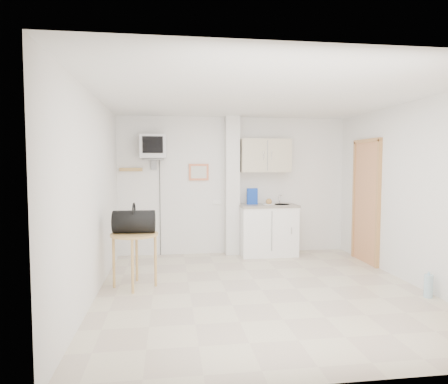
{
  "coord_description": "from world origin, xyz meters",
  "views": [
    {
      "loc": [
        -1.19,
        -4.99,
        1.64
      ],
      "look_at": [
        -0.41,
        0.6,
        1.25
      ],
      "focal_mm": 32.0,
      "sensor_mm": 36.0,
      "label": 1
    }
  ],
  "objects": [
    {
      "name": "ground",
      "position": [
        0.0,
        0.0,
        0.0
      ],
      "size": [
        4.5,
        4.5,
        0.0
      ],
      "primitive_type": "plane",
      "color": "beige",
      "rests_on": "ground"
    },
    {
      "name": "room_envelope",
      "position": [
        0.24,
        0.09,
        1.54
      ],
      "size": [
        4.24,
        4.54,
        2.55
      ],
      "color": "white",
      "rests_on": "ground"
    },
    {
      "name": "kitchenette",
      "position": [
        0.57,
        2.0,
        0.8
      ],
      "size": [
        1.03,
        0.58,
        2.1
      ],
      "color": "white",
      "rests_on": "ground"
    },
    {
      "name": "crt_television",
      "position": [
        -1.45,
        2.02,
        1.94
      ],
      "size": [
        0.44,
        0.45,
        2.15
      ],
      "color": "slate",
      "rests_on": "ground"
    },
    {
      "name": "round_table",
      "position": [
        -1.65,
        0.37,
        0.63
      ],
      "size": [
        0.63,
        0.63,
        0.73
      ],
      "rotation": [
        0.0,
        0.0,
        -0.02
      ],
      "color": "tan",
      "rests_on": "ground"
    },
    {
      "name": "duffel_bag",
      "position": [
        -1.65,
        0.42,
        0.88
      ],
      "size": [
        0.56,
        0.32,
        0.41
      ],
      "rotation": [
        0.0,
        0.0,
        -0.04
      ],
      "color": "black",
      "rests_on": "round_table"
    },
    {
      "name": "water_bottle",
      "position": [
        1.98,
        -0.56,
        0.14
      ],
      "size": [
        0.11,
        0.11,
        0.32
      ],
      "color": "#A1C8D9",
      "rests_on": "ground"
    }
  ]
}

